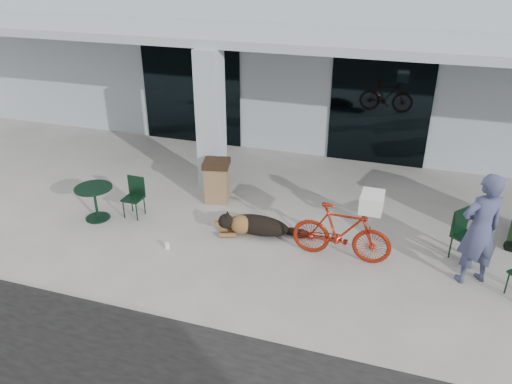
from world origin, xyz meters
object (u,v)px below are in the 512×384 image
(bicycle, at_px, (342,232))
(trash_receptacle, at_px, (217,181))
(cafe_table_near, at_px, (96,203))
(dog, at_px, (259,224))
(cafe_chair_far_a, at_px, (467,237))
(person, at_px, (480,230))
(cafe_chair_near, at_px, (133,198))

(bicycle, bearing_deg, trash_receptacle, 65.02)
(cafe_table_near, relative_size, trash_receptacle, 0.81)
(bicycle, distance_m, dog, 1.66)
(dog, xyz_separation_m, trash_receptacle, (-1.28, 1.10, 0.23))
(bicycle, height_order, cafe_chair_far_a, bicycle)
(bicycle, bearing_deg, person, -89.11)
(bicycle, distance_m, trash_receptacle, 3.21)
(bicycle, bearing_deg, cafe_table_near, 92.15)
(cafe_chair_near, bearing_deg, cafe_table_near, -151.80)
(cafe_chair_far_a, xyz_separation_m, person, (0.07, -0.62, 0.51))
(cafe_table_near, relative_size, person, 0.39)
(trash_receptacle, bearing_deg, person, -15.54)
(cafe_chair_near, bearing_deg, bicycle, -1.35)
(cafe_chair_near, bearing_deg, person, -0.34)
(cafe_table_near, height_order, cafe_chair_far_a, cafe_chair_far_a)
(dog, xyz_separation_m, cafe_table_near, (-3.29, -0.41, 0.12))
(cafe_chair_far_a, xyz_separation_m, trash_receptacle, (-4.97, 0.78, 0.00))
(cafe_table_near, height_order, person, person)
(trash_receptacle, bearing_deg, cafe_table_near, -143.06)
(cafe_chair_near, distance_m, cafe_chair_far_a, 6.33)
(cafe_chair_near, xyz_separation_m, trash_receptacle, (1.35, 1.18, 0.05))
(cafe_chair_near, distance_m, trash_receptacle, 1.79)
(dog, relative_size, trash_receptacle, 1.47)
(cafe_chair_near, height_order, cafe_chair_far_a, cafe_chair_far_a)
(cafe_table_near, bearing_deg, cafe_chair_near, 26.55)
(dog, distance_m, cafe_chair_far_a, 3.70)
(bicycle, height_order, person, person)
(dog, relative_size, person, 0.70)
(bicycle, xyz_separation_m, trash_receptacle, (-2.89, 1.40, -0.06))
(dog, height_order, cafe_chair_near, cafe_chair_near)
(person, bearing_deg, trash_receptacle, -43.83)
(trash_receptacle, bearing_deg, cafe_chair_near, -138.80)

